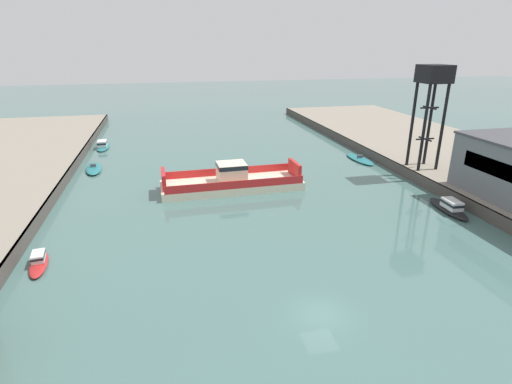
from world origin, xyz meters
TOP-DOWN VIEW (x-y plane):
  - ground_plane at (0.00, 0.00)m, footprint 400.00×400.00m
  - chain_ferry at (-1.80, 29.31)m, footprint 19.76×6.82m
  - moored_boat_near_left at (22.70, 15.24)m, footprint 2.64×7.43m
  - moored_boat_near_right at (22.69, 38.91)m, footprint 3.02×8.32m
  - moored_boat_mid_left at (-22.51, 58.24)m, footprint 2.54×7.70m
  - moored_boat_mid_right at (-22.78, 12.69)m, footprint 2.18×5.44m
  - moored_boat_far_left at (-22.17, 43.15)m, footprint 3.30×7.58m
  - crane_tower at (27.34, 28.15)m, footprint 3.88×3.88m

SIDE VIEW (x-z plane):
  - ground_plane at x=0.00m, z-range 0.00..0.00m
  - moored_boat_near_right at x=22.69m, z-range -0.24..0.70m
  - moored_boat_far_left at x=-22.17m, z-range -0.24..0.83m
  - moored_boat_mid_right at x=-22.78m, z-range -0.15..1.01m
  - moored_boat_mid_left at x=-22.51m, z-range -0.20..1.39m
  - moored_boat_near_left at x=22.70m, z-range -0.21..1.41m
  - chain_ferry at x=-1.80m, z-range -0.75..3.02m
  - crane_tower at x=27.34m, z-range 6.23..21.18m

